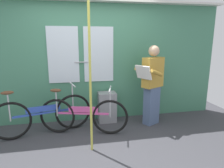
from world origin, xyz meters
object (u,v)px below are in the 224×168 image
Objects in this scene: bicycle_near_door at (83,115)px; bicycle_leaning_behind at (43,115)px; handrail_pole at (90,75)px; trash_bin_by_wall at (107,107)px; passenger_reading_newspaper at (152,84)px.

bicycle_near_door is 0.71m from bicycle_leaning_behind.
trash_bin_by_wall is at bearing 67.98° from handrail_pole.
bicycle_leaning_behind is at bearing -174.73° from bicycle_near_door.
handrail_pole is at bearing -55.33° from bicycle_leaning_behind.
trash_bin_by_wall is at bearing -47.13° from passenger_reading_newspaper.
passenger_reading_newspaper is at bearing -19.00° from trash_bin_by_wall.
bicycle_near_door is at bearing -138.42° from trash_bin_by_wall.
trash_bin_by_wall is 1.44m from handrail_pole.
bicycle_near_door is at bearing 99.31° from handrail_pole.
handrail_pole reaches higher than bicycle_leaning_behind.
bicycle_leaning_behind is at bearing 138.45° from handrail_pole.
bicycle_near_door is 2.52× the size of trash_bin_by_wall.
passenger_reading_newspaper is 1.04m from trash_bin_by_wall.
bicycle_leaning_behind is 2.75× the size of trash_bin_by_wall.
passenger_reading_newspaper reaches higher than trash_bin_by_wall.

